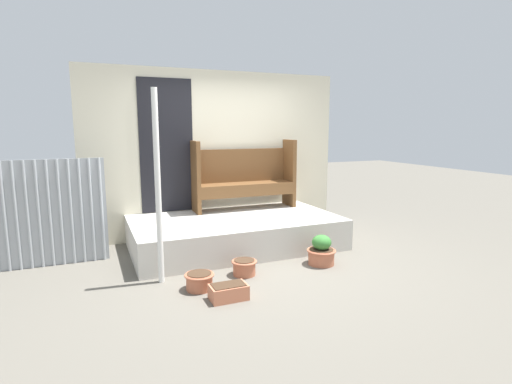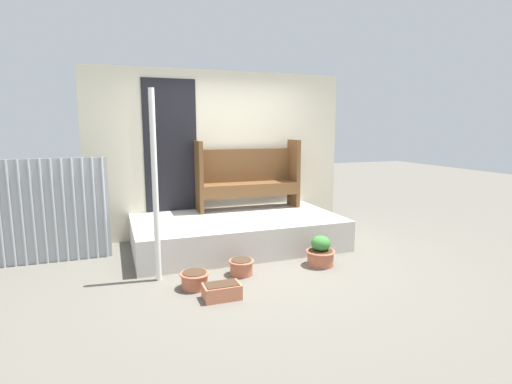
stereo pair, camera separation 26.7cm
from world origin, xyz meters
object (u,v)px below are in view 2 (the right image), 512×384
Objects in this scene: support_post at (155,188)px; flower_pot_left at (195,279)px; bench at (248,175)px; flower_pot_right at (321,253)px; planter_box_rect at (222,291)px; flower_pot_middle at (241,266)px.

support_post is 1.09m from flower_pot_left.
flower_pot_right is at bearing -76.32° from bench.
flower_pot_right is at bearing 20.25° from planter_box_rect.
bench is at bearing 68.71° from flower_pot_middle.
flower_pot_middle is (0.60, 0.21, 0.00)m from flower_pot_left.
planter_box_rect is at bearing -53.22° from support_post.
flower_pot_left is 1.06× the size of flower_pot_middle.
flower_pot_middle is at bearing 18.91° from flower_pot_left.
bench is 4.35× the size of planter_box_rect.
flower_pot_middle is 1.04m from flower_pot_right.
planter_box_rect is (-0.39, -0.56, -0.02)m from flower_pot_middle.
flower_pot_middle is (0.94, -0.17, -0.97)m from support_post.
bench is 2.63m from planter_box_rect.
flower_pot_right reaches higher than flower_pot_left.
support_post reaches higher than bench.
flower_pot_left is (-1.25, -1.88, -0.87)m from bench.
support_post is at bearing 132.38° from flower_pot_left.
bench is at bearing 43.42° from support_post.
support_post is 1.31× the size of bench.
flower_pot_left is at bearing -47.62° from support_post.
bench is at bearing 64.97° from planter_box_rect.
bench is at bearing 102.72° from flower_pot_right.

